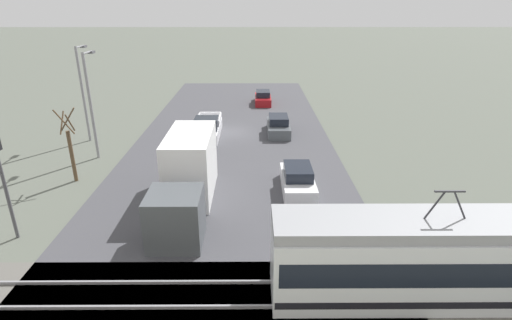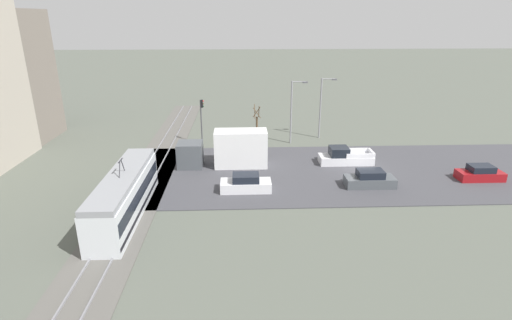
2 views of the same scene
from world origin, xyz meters
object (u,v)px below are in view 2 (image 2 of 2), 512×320
(pickup_truck, at_px, (345,157))
(street_tree, at_px, (257,126))
(street_lamp_mid_block, at_px, (293,108))
(sedan_car_2, at_px, (480,174))
(light_rail_tram, at_px, (125,195))
(sedan_car_0, at_px, (370,180))
(sedan_car_1, at_px, (246,184))
(box_truck, at_px, (229,150))
(street_lamp_near_crossing, at_px, (322,104))
(traffic_light_pole, at_px, (202,116))

(pickup_truck, height_order, street_tree, street_tree)
(pickup_truck, xyz_separation_m, street_lamp_mid_block, (7.69, 4.68, 3.71))
(street_lamp_mid_block, bearing_deg, sedan_car_2, -127.59)
(light_rail_tram, bearing_deg, sedan_car_2, -79.54)
(street_tree, bearing_deg, pickup_truck, -130.10)
(pickup_truck, distance_m, sedan_car_0, 6.20)
(sedan_car_0, height_order, sedan_car_1, sedan_car_0)
(box_truck, distance_m, street_lamp_mid_block, 11.37)
(light_rail_tram, relative_size, street_tree, 2.59)
(street_lamp_near_crossing, distance_m, street_lamp_mid_block, 4.53)
(light_rail_tram, relative_size, sedan_car_0, 2.77)
(sedan_car_2, relative_size, street_lamp_mid_block, 0.55)
(sedan_car_2, height_order, traffic_light_pole, traffic_light_pole)
(sedan_car_2, relative_size, street_lamp_near_crossing, 0.55)
(sedan_car_2, bearing_deg, sedan_car_1, 94.15)
(box_truck, bearing_deg, sedan_car_2, -101.14)
(street_lamp_near_crossing, bearing_deg, traffic_light_pole, 97.83)
(sedan_car_0, distance_m, traffic_light_pole, 21.80)
(sedan_car_2, bearing_deg, street_lamp_near_crossing, 40.16)
(light_rail_tram, distance_m, sedan_car_1, 10.50)
(traffic_light_pole, bearing_deg, street_lamp_mid_block, -90.35)
(light_rail_tram, xyz_separation_m, street_lamp_mid_block, (18.65, -15.53, 2.71))
(street_lamp_mid_block, bearing_deg, street_tree, 90.68)
(box_truck, height_order, traffic_light_pole, traffic_light_pole)
(traffic_light_pole, height_order, street_tree, traffic_light_pole)
(sedan_car_1, relative_size, street_tree, 0.94)
(street_tree, bearing_deg, sedan_car_0, -144.46)
(light_rail_tram, xyz_separation_m, street_lamp_near_crossing, (20.79, -19.52, 2.71))
(traffic_light_pole, distance_m, street_lamp_mid_block, 11.12)
(light_rail_tram, height_order, sedan_car_2, light_rail_tram)
(sedan_car_1, bearing_deg, street_lamp_near_crossing, -31.18)
(street_lamp_near_crossing, bearing_deg, street_lamp_mid_block, 118.19)
(box_truck, xyz_separation_m, pickup_truck, (0.27, -12.36, -1.07))
(box_truck, bearing_deg, traffic_light_pole, 22.97)
(light_rail_tram, bearing_deg, pickup_truck, -61.53)
(street_lamp_near_crossing, bearing_deg, sedan_car_1, 148.82)
(sedan_car_1, bearing_deg, sedan_car_2, -85.85)
(box_truck, distance_m, street_tree, 8.57)
(sedan_car_0, relative_size, street_lamp_near_crossing, 0.59)
(sedan_car_1, height_order, traffic_light_pole, traffic_light_pole)
(sedan_car_2, distance_m, street_tree, 24.52)
(pickup_truck, relative_size, traffic_light_pole, 1.03)
(traffic_light_pole, relative_size, street_tree, 1.14)
(box_truck, relative_size, sedan_car_1, 2.03)
(pickup_truck, bearing_deg, street_tree, 49.90)
(light_rail_tram, bearing_deg, sedan_car_0, -77.11)
(sedan_car_0, xyz_separation_m, sedan_car_2, (1.12, -11.08, -0.05))
(pickup_truck, bearing_deg, street_lamp_mid_block, 31.32)
(pickup_truck, xyz_separation_m, sedan_car_0, (-6.15, -0.78, -0.04))
(traffic_light_pole, bearing_deg, sedan_car_2, -114.86)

